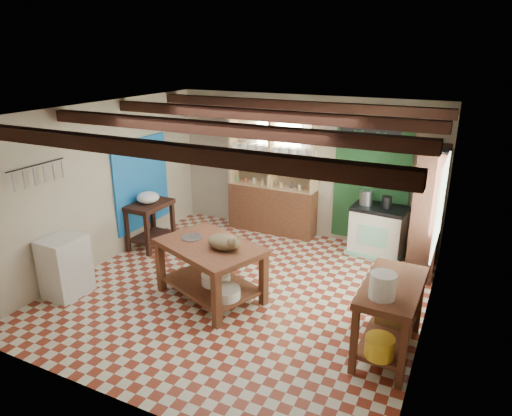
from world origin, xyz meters
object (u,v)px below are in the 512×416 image
at_px(white_cabinet, 65,266).
at_px(stove, 378,231).
at_px(right_counter, 389,318).
at_px(work_table, 211,271).
at_px(prep_table, 150,225).
at_px(cat, 224,242).

bearing_deg(white_cabinet, stove, 43.32).
bearing_deg(right_counter, stove, 105.43).
bearing_deg(stove, work_table, -121.83).
xyz_separation_m(stove, prep_table, (-3.70, -1.44, -0.02)).
height_order(stove, right_counter, right_counter).
bearing_deg(work_table, stove, 74.86).
bearing_deg(work_table, white_cabinet, -135.37).
bearing_deg(prep_table, right_counter, -14.39).
distance_m(white_cabinet, cat, 2.35).
xyz_separation_m(right_counter, cat, (-2.24, 0.13, 0.48)).
bearing_deg(stove, right_counter, -71.32).
xyz_separation_m(prep_table, right_counter, (4.38, -1.22, 0.03)).
height_order(white_cabinet, right_counter, right_counter).
height_order(prep_table, right_counter, right_counter).
relative_size(stove, right_counter, 0.71).
distance_m(prep_table, cat, 2.45).
relative_size(stove, cat, 1.97).
xyz_separation_m(white_cabinet, right_counter, (4.40, 0.66, 0.01)).
distance_m(work_table, right_counter, 2.50).
xyz_separation_m(stove, cat, (-1.56, -2.53, 0.49)).
bearing_deg(work_table, prep_table, 171.95).
height_order(work_table, cat, cat).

